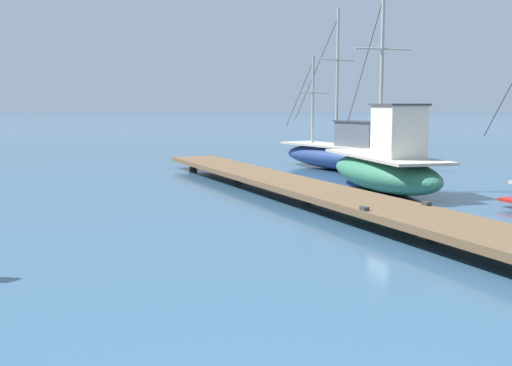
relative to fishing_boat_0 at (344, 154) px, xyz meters
The scene contains 3 objects.
floating_dock 8.13m from the fishing_boat_0, 124.68° to the right, with size 3.28×20.45×0.53m.
fishing_boat_0 is the anchor object (origin of this frame).
fishing_boat_2 5.89m from the fishing_boat_0, 105.16° to the right, with size 2.64×6.32×6.15m.
Camera 1 is at (-0.81, -1.67, 2.65)m, focal length 42.97 mm.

